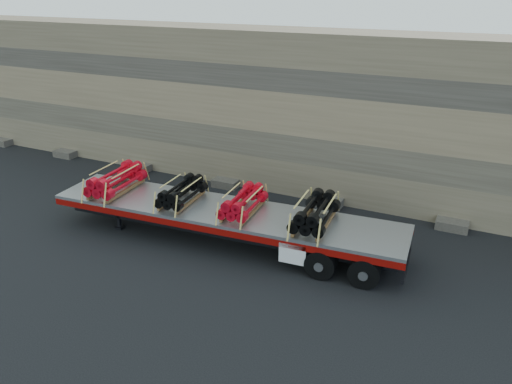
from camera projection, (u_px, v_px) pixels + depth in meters
ground at (235, 244)px, 18.23m from camera, size 120.00×120.00×0.00m
rock_wall at (302, 112)px, 22.26m from camera, size 44.00×3.00×7.00m
trailer at (224, 225)px, 18.17m from camera, size 13.20×3.42×1.31m
bundle_front at (116, 181)px, 19.31m from camera, size 1.40×2.53×0.87m
bundle_midfront at (182, 193)px, 18.35m from camera, size 1.22×2.21×0.76m
bundle_midrear at (243, 203)px, 17.51m from camera, size 1.23×2.24×0.77m
bundle_rear at (315, 213)px, 16.60m from camera, size 1.36×2.46×0.85m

